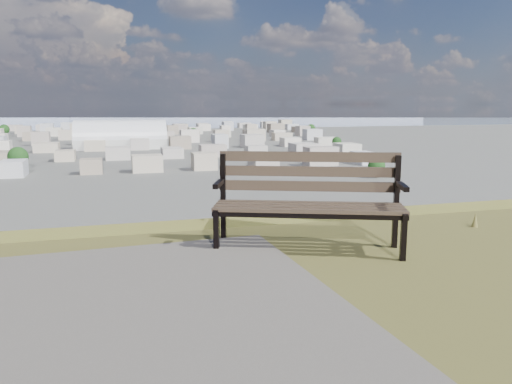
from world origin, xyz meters
name	(u,v)px	position (x,y,z in m)	size (l,w,h in m)	color
park_bench	(309,196)	(0.00, 2.88, 25.58)	(2.05, 1.29, 1.02)	#3D3123
gravel_patch	(158,332)	(-1.73, 1.22, 25.04)	(2.82, 4.02, 0.08)	#645D57
arena	(121,140)	(2.27, 311.64, 5.33)	(54.04, 23.85, 22.60)	silver
city_blocks	(116,135)	(0.00, 394.44, 3.50)	(395.00, 361.00, 7.00)	silver
city_trees	(72,141)	(-26.39, 319.00, 4.83)	(406.52, 387.20, 9.98)	#35241A
bay_water	(114,120)	(0.00, 900.00, 0.00)	(2400.00, 700.00, 0.12)	#8394A7
far_hills	(89,105)	(-60.92, 1402.93, 25.47)	(2050.00, 340.00, 60.00)	#9299B6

